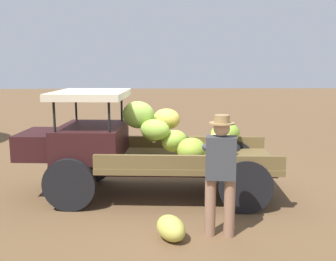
# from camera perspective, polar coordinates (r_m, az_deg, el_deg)

# --- Properties ---
(ground_plane) EXTENTS (60.00, 60.00, 0.00)m
(ground_plane) POSITION_cam_1_polar(r_m,az_deg,el_deg) (7.26, -2.20, -9.02)
(ground_plane) COLOR brown
(truck) EXTENTS (4.54, 2.01, 1.87)m
(truck) POSITION_cam_1_polar(r_m,az_deg,el_deg) (6.96, -4.65, -2.16)
(truck) COLOR black
(truck) RESTS_ON ground
(farmer) EXTENTS (0.52, 0.49, 1.68)m
(farmer) POSITION_cam_1_polar(r_m,az_deg,el_deg) (5.29, 7.71, -5.51)
(farmer) COLOR #8E674F
(farmer) RESTS_ON ground
(loose_banana_bunch) EXTENTS (0.54, 0.62, 0.34)m
(loose_banana_bunch) POSITION_cam_1_polar(r_m,az_deg,el_deg) (5.38, 0.44, -14.09)
(loose_banana_bunch) COLOR #BCB84E
(loose_banana_bunch) RESTS_ON ground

